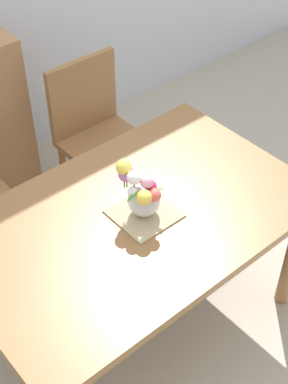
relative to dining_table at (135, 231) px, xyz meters
The scene contains 5 objects.
ground_plane 0.63m from the dining_table, ahead, with size 12.00×12.00×0.00m, color #B7AD99.
dining_table is the anchor object (origin of this frame).
chair_right 0.90m from the dining_table, 63.63° to the left, with size 0.42×0.42×0.90m.
placemat 0.10m from the dining_table, 35.31° to the right, with size 0.24×0.24×0.01m, color tan.
flower_vase 0.21m from the dining_table, 43.13° to the right, with size 0.17×0.19×0.24m.
Camera 1 is at (-1.01, -1.24, 2.29)m, focal length 51.85 mm.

